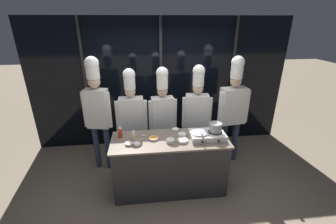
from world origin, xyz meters
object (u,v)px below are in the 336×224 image
object	(u,v)px
chef_sous	(132,114)
chef_pastry	(197,110)
chef_apprentice	(233,105)
prep_bowl_noodles	(171,141)
prep_bowl_carrots	(154,138)
chef_line	(163,111)
serving_spoon_slotted	(142,136)
squeeze_bottle_oil	(133,135)
prep_bowl_chicken	(129,144)
prep_bowl_shrimp	(182,140)
prep_bowl_onion	(182,135)
prep_bowl_garlic	(175,130)
portable_stove	(207,135)
squeeze_bottle_chili	(120,132)
frying_pan	(200,131)
prep_bowl_rice	(137,144)
chef_head	(97,105)
stock_pot	(216,127)

from	to	relation	value
chef_sous	chef_pastry	xyz separation A→B (m)	(1.17, -0.03, 0.04)
chef_apprentice	chef_sous	bearing A→B (deg)	-9.17
chef_pastry	prep_bowl_noodles	bearing A→B (deg)	61.20
prep_bowl_carrots	chef_line	world-z (taller)	chef_line
chef_pastry	serving_spoon_slotted	bearing A→B (deg)	35.02
squeeze_bottle_oil	prep_bowl_chicken	world-z (taller)	squeeze_bottle_oil
prep_bowl_shrimp	chef_line	xyz separation A→B (m)	(-0.23, 0.78, 0.16)
chef_sous	chef_line	size ratio (longest dim) A/B	0.99
prep_bowl_onion	prep_bowl_carrots	size ratio (longest dim) A/B	0.89
prep_bowl_garlic	chef_line	world-z (taller)	chef_line
portable_stove	prep_bowl_carrots	size ratio (longest dim) A/B	3.72
squeeze_bottle_chili	prep_bowl_onion	world-z (taller)	squeeze_bottle_chili
prep_bowl_onion	chef_apprentice	xyz separation A→B (m)	(1.04, 0.59, 0.23)
chef_line	prep_bowl_carrots	bearing A→B (deg)	67.45
serving_spoon_slotted	chef_apprentice	world-z (taller)	chef_apprentice
portable_stove	serving_spoon_slotted	size ratio (longest dim) A/B	2.40
squeeze_bottle_oil	chef_pastry	size ratio (longest dim) A/B	0.09
prep_bowl_onion	chef_sous	bearing A→B (deg)	141.85
chef_sous	prep_bowl_shrimp	bearing A→B (deg)	133.97
chef_sous	serving_spoon_slotted	bearing A→B (deg)	106.99
squeeze_bottle_oil	chef_sous	distance (m)	0.67
squeeze_bottle_oil	prep_bowl_noodles	bearing A→B (deg)	-13.14
portable_stove	chef_sous	size ratio (longest dim) A/B	0.28
squeeze_bottle_chili	prep_bowl_carrots	distance (m)	0.53
prep_bowl_noodles	prep_bowl_garlic	world-z (taller)	prep_bowl_noodles
prep_bowl_garlic	prep_bowl_chicken	size ratio (longest dim) A/B	0.96
prep_bowl_garlic	chef_sous	world-z (taller)	chef_sous
portable_stove	prep_bowl_noodles	distance (m)	0.58
frying_pan	prep_bowl_onion	xyz separation A→B (m)	(-0.26, 0.10, -0.10)
prep_bowl_rice	serving_spoon_slotted	xyz separation A→B (m)	(0.07, 0.28, -0.02)
prep_bowl_shrimp	prep_bowl_rice	world-z (taller)	prep_bowl_rice
squeeze_bottle_oil	chef_head	size ratio (longest dim) A/B	0.09
prep_bowl_onion	chef_sous	world-z (taller)	chef_sous
stock_pot	chef_apprentice	distance (m)	0.88
prep_bowl_garlic	chef_head	xyz separation A→B (m)	(-1.30, 0.44, 0.33)
chef_head	chef_sous	size ratio (longest dim) A/B	1.11
squeeze_bottle_chili	chef_head	world-z (taller)	chef_head
chef_line	chef_pastry	distance (m)	0.62
squeeze_bottle_chili	squeeze_bottle_oil	world-z (taller)	squeeze_bottle_chili
stock_pot	prep_bowl_onion	distance (m)	0.53
chef_pastry	frying_pan	bearing A→B (deg)	88.64
portable_stove	serving_spoon_slotted	distance (m)	1.03
chef_sous	chef_line	xyz separation A→B (m)	(0.55, -0.02, 0.03)
portable_stove	prep_bowl_shrimp	xyz separation A→B (m)	(-0.40, -0.07, -0.03)
portable_stove	prep_bowl_chicken	bearing A→B (deg)	-176.51
stock_pot	prep_bowl_noodles	size ratio (longest dim) A/B	1.69
prep_bowl_garlic	chef_sous	distance (m)	0.86
chef_apprentice	stock_pot	bearing A→B (deg)	43.90
prep_bowl_shrimp	chef_line	world-z (taller)	chef_line
portable_stove	prep_bowl_rice	xyz separation A→B (m)	(-1.08, -0.10, -0.03)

